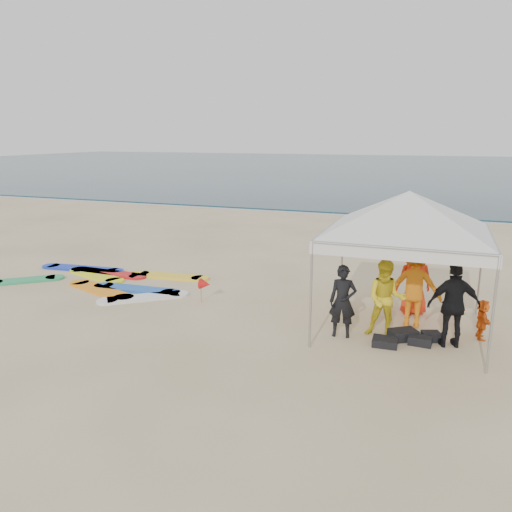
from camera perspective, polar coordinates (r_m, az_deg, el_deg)
The scene contains 13 objects.
ground at distance 10.94m, azimuth -6.61°, elevation -9.00°, with size 120.00×120.00×0.00m, color beige.
ocean at distance 69.25m, azimuth 16.64°, elevation 9.64°, with size 160.00×84.00×0.08m, color #0C2633.
shoreline_foam at distance 27.88m, azimuth 10.50°, elevation 4.77°, with size 160.00×1.20×0.01m, color silver.
person_black_a at distance 10.72m, azimuth 9.88°, elevation -5.13°, with size 0.57×0.37×1.56m, color black.
person_yellow at distance 10.88m, azimuth 14.62°, elevation -4.78°, with size 0.81×0.63×1.68m, color yellow.
person_orange_a at distance 11.62m, azimuth 17.62°, elevation -3.24°, with size 1.22×0.70×1.89m, color orange.
person_black_b at distance 10.79m, azimuth 21.67°, elevation -5.22°, with size 1.04×0.43×1.77m, color black.
person_orange_b at distance 12.46m, azimuth 17.66°, elevation -2.61°, with size 0.83×0.54×1.69m, color red.
person_seated at distance 11.58m, azimuth 24.45°, elevation -6.61°, with size 0.80×0.25×0.86m, color orange.
canopy_tent at distance 10.93m, azimuth 17.16°, elevation 7.08°, with size 4.65×4.65×3.51m.
marker_pennant at distance 12.80m, azimuth -5.84°, elevation -3.23°, with size 0.28×0.28×0.64m.
gear_pile at distance 10.94m, azimuth 16.78°, elevation -8.97°, with size 1.34×0.97×0.22m.
surfboard_spread at distance 15.32m, azimuth -16.58°, elevation -2.70°, with size 5.88×3.18×0.07m.
Camera 1 is at (4.64, -8.97, 4.19)m, focal length 35.00 mm.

